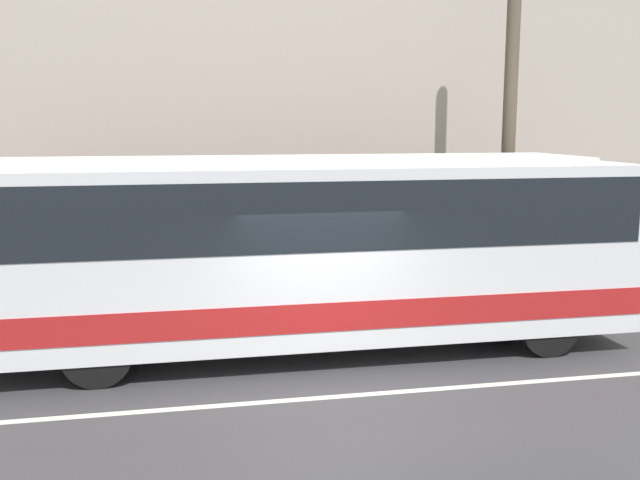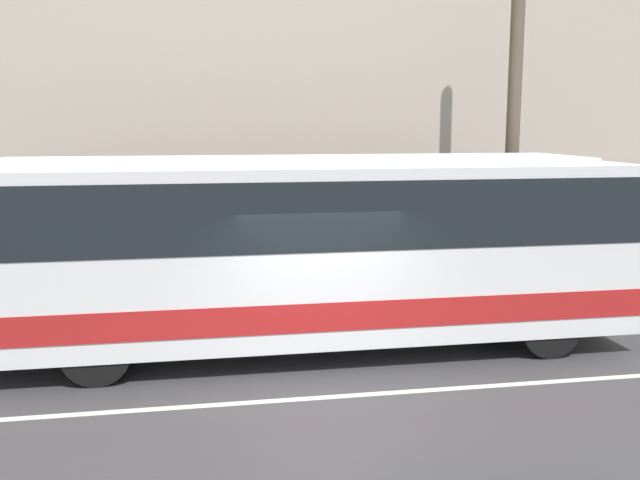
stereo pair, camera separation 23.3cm
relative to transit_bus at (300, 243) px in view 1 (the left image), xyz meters
name	(u,v)px [view 1 (the left image)]	position (x,y,z in m)	size (l,w,h in m)	color
ground_plane	(336,397)	(0.13, -2.18, -1.84)	(60.00, 60.00, 0.00)	#38383A
sidewalk	(281,300)	(0.13, 3.21, -1.76)	(60.00, 2.78, 0.16)	gray
building_facade	(268,20)	(0.13, 4.74, 4.23)	(60.00, 0.35, 12.56)	#B7A899
lane_stripe	(336,397)	(0.13, -2.18, -1.83)	(54.00, 0.14, 0.01)	beige
transit_bus	(300,243)	(0.00, 0.00, 0.00)	(11.18, 2.51, 3.26)	white
utility_pole_near	(510,94)	(4.77, 2.25, 2.57)	(0.28, 0.28, 8.49)	brown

